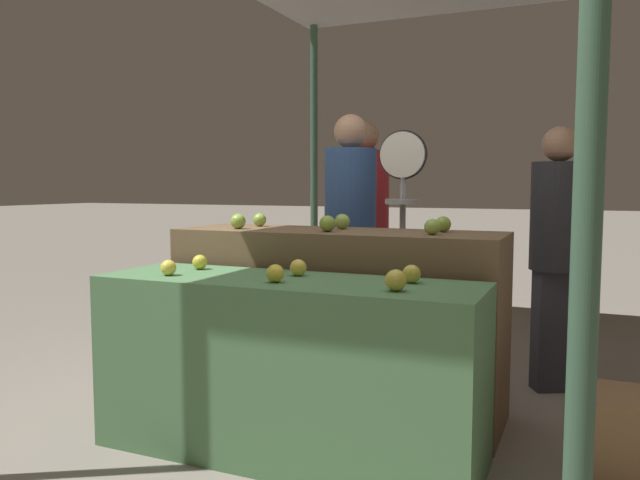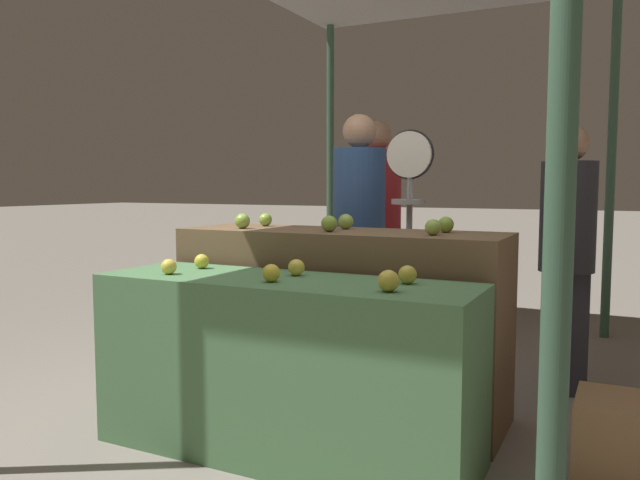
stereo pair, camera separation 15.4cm
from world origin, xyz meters
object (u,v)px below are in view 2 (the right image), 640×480
Objects in this scene: wooden_crate_side at (623,444)px; person_vendor_at_scale at (359,222)px; produce_scale at (409,201)px; person_customer_right at (376,217)px; person_customer_left at (567,240)px.

person_vendor_at_scale is at bearing 146.36° from wooden_crate_side.
person_customer_right is at bearing 121.99° from produce_scale.
person_vendor_at_scale is 4.59× the size of wooden_crate_side.
person_customer_left is at bearing 106.56° from wooden_crate_side.
person_vendor_at_scale is (-0.42, 0.24, -0.15)m from produce_scale.
wooden_crate_side is at bearing 80.21° from person_customer_left.
person_vendor_at_scale reaches higher than wooden_crate_side.
wooden_crate_side is at bearing 163.54° from person_customer_right.
person_customer_right is (-1.40, 0.60, 0.07)m from person_customer_left.
produce_scale is 1.05m from person_customer_right.
person_vendor_at_scale is 2.08m from wooden_crate_side.
person_customer_right reaches higher than person_customer_left.
person_customer_left is 4.26× the size of wooden_crate_side.
produce_scale is 0.99× the size of person_customer_left.
person_customer_right is at bearing 135.44° from wooden_crate_side.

